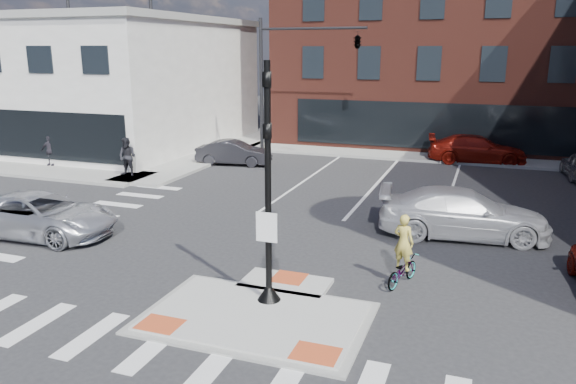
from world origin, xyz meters
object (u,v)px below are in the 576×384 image
at_px(white_pickup, 463,213).
at_px(pedestrian_a, 127,157).
at_px(cyclist, 403,261).
at_px(bg_car_red, 477,149).
at_px(silver_suv, 40,215).
at_px(bg_car_dark, 234,153).
at_px(pedestrian_b, 50,151).

distance_m(white_pickup, pedestrian_a, 16.73).
bearing_deg(white_pickup, cyclist, 156.73).
bearing_deg(cyclist, bg_car_red, -75.33).
relative_size(cyclist, pedestrian_a, 1.06).
xyz_separation_m(silver_suv, pedestrian_a, (-2.50, 8.60, 0.36)).
height_order(white_pickup, bg_car_red, white_pickup).
height_order(bg_car_dark, bg_car_red, bg_car_red).
relative_size(white_pickup, pedestrian_b, 3.50).
relative_size(bg_car_dark, pedestrian_b, 2.53).
bearing_deg(bg_car_dark, pedestrian_a, 135.14).
height_order(silver_suv, cyclist, cyclist).
height_order(silver_suv, pedestrian_b, pedestrian_b).
height_order(pedestrian_a, pedestrian_b, pedestrian_a).
bearing_deg(silver_suv, pedestrian_b, 37.33).
relative_size(silver_suv, cyclist, 2.67).
distance_m(white_pickup, pedestrian_b, 22.26).
distance_m(cyclist, pedestrian_b, 22.48).
distance_m(bg_car_dark, cyclist, 17.72).
distance_m(silver_suv, cyclist, 12.50).
relative_size(white_pickup, cyclist, 2.83).
height_order(white_pickup, bg_car_dark, white_pickup).
relative_size(bg_car_red, pedestrian_b, 3.29).
xyz_separation_m(silver_suv, cyclist, (12.50, 0.09, -0.07)).
relative_size(white_pickup, bg_car_red, 1.06).
bearing_deg(pedestrian_a, silver_suv, -74.58).
bearing_deg(cyclist, bg_car_dark, -30.86).
bearing_deg(bg_car_dark, white_pickup, -133.65).
relative_size(silver_suv, bg_car_red, 1.00).
xyz_separation_m(white_pickup, bg_car_red, (-0.01, 13.85, -0.05)).
bearing_deg(bg_car_dark, pedestrian_b, 105.66).
xyz_separation_m(bg_car_dark, pedestrian_b, (-9.01, -4.28, 0.29)).
height_order(bg_car_dark, pedestrian_b, pedestrian_b).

